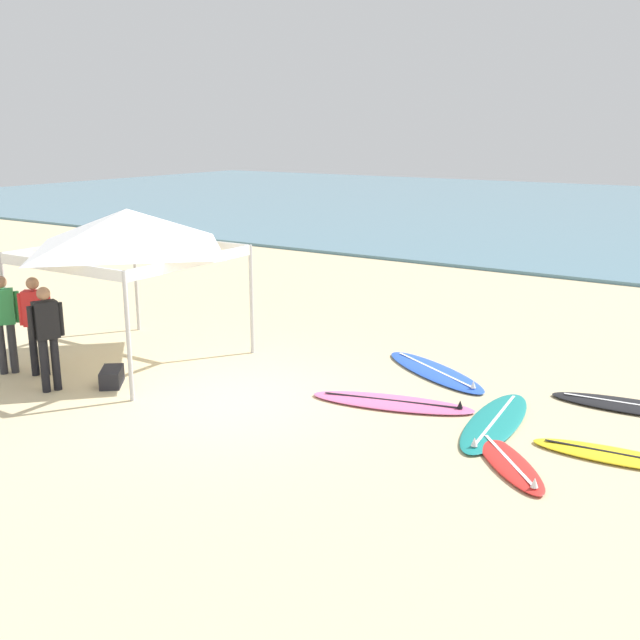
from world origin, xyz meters
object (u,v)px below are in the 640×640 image
at_px(person_green, 4,318).
at_px(surfboard_teal, 495,422).
at_px(person_red, 36,319).
at_px(person_black, 47,332).
at_px(surfboard_black, 636,407).
at_px(gear_bag_near_tent, 112,377).
at_px(surfboard_blue, 435,372).
at_px(surfboard_red, 509,463).
at_px(canopy_tent, 128,229).
at_px(surfboard_pink, 392,402).
at_px(surfboard_yellow, 614,455).

bearing_deg(person_green, surfboard_teal, 16.82).
bearing_deg(person_red, person_black, -26.26).
height_order(surfboard_black, gear_bag_near_tent, gear_bag_near_tent).
distance_m(surfboard_teal, person_black, 7.03).
relative_size(surfboard_blue, person_green, 1.49).
xyz_separation_m(surfboard_red, gear_bag_near_tent, (-6.50, -0.64, 0.10)).
height_order(canopy_tent, person_black, canopy_tent).
bearing_deg(surfboard_blue, person_black, -139.22).
height_order(surfboard_black, person_green, person_green).
xyz_separation_m(surfboard_pink, gear_bag_near_tent, (-4.29, -1.72, 0.10)).
distance_m(surfboard_teal, gear_bag_near_tent, 6.16).
distance_m(surfboard_black, gear_bag_near_tent, 8.26).
distance_m(canopy_tent, person_red, 2.17).
height_order(surfboard_black, person_black, person_black).
distance_m(canopy_tent, surfboard_black, 8.80).
bearing_deg(person_red, surfboard_blue, 33.69).
bearing_deg(person_green, surfboard_pink, 19.86).
relative_size(surfboard_black, person_black, 1.46).
distance_m(person_red, person_green, 0.59).
xyz_separation_m(person_black, gear_bag_near_tent, (0.60, 0.71, -0.85)).
bearing_deg(surfboard_yellow, canopy_tent, -177.21).
bearing_deg(surfboard_blue, surfboard_yellow, -28.95).
height_order(surfboard_teal, surfboard_pink, same).
relative_size(canopy_tent, person_black, 1.84).
height_order(surfboard_red, surfboard_pink, same).
bearing_deg(person_green, surfboard_black, 23.53).
relative_size(surfboard_red, surfboard_pink, 0.64).
distance_m(canopy_tent, person_black, 2.36).
bearing_deg(surfboard_pink, surfboard_yellow, -2.37).
relative_size(canopy_tent, surfboard_black, 1.26).
relative_size(surfboard_teal, surfboard_black, 1.03).
bearing_deg(surfboard_blue, surfboard_black, 2.15).
bearing_deg(surfboard_teal, surfboard_black, 47.75).
relative_size(surfboard_yellow, person_green, 1.22).
xyz_separation_m(surfboard_yellow, person_green, (-9.53, -2.12, 0.95)).
bearing_deg(surfboard_teal, canopy_tent, -174.34).
bearing_deg(surfboard_teal, surfboard_yellow, -8.39).
relative_size(surfboard_black, surfboard_red, 1.49).
distance_m(surfboard_pink, person_black, 5.55).
bearing_deg(surfboard_yellow, gear_bag_near_tent, -168.18).
bearing_deg(person_black, surfboard_pink, 26.45).
relative_size(surfboard_black, person_red, 1.46).
relative_size(person_green, person_black, 1.00).
bearing_deg(gear_bag_near_tent, canopy_tent, 120.17).
bearing_deg(surfboard_yellow, surfboard_black, 93.32).
relative_size(surfboard_yellow, person_black, 1.22).
height_order(canopy_tent, surfboard_pink, canopy_tent).
xyz_separation_m(surfboard_yellow, person_red, (-8.98, -1.90, 0.95)).
relative_size(surfboard_red, gear_bag_near_tent, 2.79).
distance_m(surfboard_pink, surfboard_yellow, 3.28).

